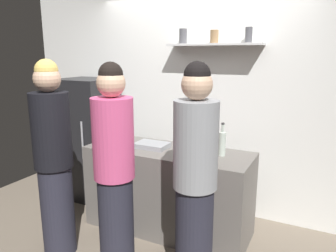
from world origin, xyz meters
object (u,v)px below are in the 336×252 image
Objects in this scene: wine_bottle_green_glass at (111,129)px; person_grey_hoodie at (195,180)px; water_bottle_plastic at (106,136)px; refrigerator at (89,139)px; person_blonde at (54,161)px; baking_pan at (152,145)px; utensil_holder at (185,155)px; wine_bottle_pale_glass at (222,143)px; wine_bottle_amber_glass at (203,148)px; person_pink_top at (114,171)px.

person_grey_hoodie is (1.37, -0.79, -0.09)m from wine_bottle_green_glass.
refrigerator is at bearing 144.53° from water_bottle_plastic.
water_bottle_plastic is 0.12× the size of person_blonde.
wine_bottle_green_glass is at bearing 168.56° from baking_pan.
water_bottle_plastic is 1.35m from person_grey_hoodie.
wine_bottle_pale_glass reaches higher than utensil_holder.
water_bottle_plastic is 0.13× the size of person_grey_hoodie.
wine_bottle_pale_glass reaches higher than baking_pan.
person_blonde is at bearing -86.38° from wine_bottle_green_glass.
wine_bottle_pale_glass is at bearing 63.20° from wine_bottle_amber_glass.
person_blonde is (-1.31, -0.16, 0.01)m from person_grey_hoodie.
baking_pan is 1.50× the size of water_bottle_plastic.
water_bottle_plastic is at bearing -63.06° from wine_bottle_green_glass.
utensil_holder is (0.48, -0.24, 0.03)m from baking_pan.
wine_bottle_pale_glass is 0.74m from person_grey_hoodie.
person_blonde reaches higher than water_bottle_plastic.
baking_pan is 0.66m from wine_bottle_amber_glass.
wine_bottle_pale_glass is at bearing 8.99° from water_bottle_plastic.
water_bottle_plastic is (-0.96, 0.11, 0.05)m from utensil_holder.
wine_bottle_green_glass is at bearing 161.72° from utensil_holder.
water_bottle_plastic is at bearing -8.07° from person_pink_top.
wine_bottle_amber_glass reaches higher than water_bottle_plastic.
person_pink_top is (-0.68, -0.10, -0.01)m from person_grey_hoodie.
person_blonde is (-1.30, -0.88, -0.11)m from wine_bottle_pale_glass.
person_grey_hoodie is at bearing -57.25° from utensil_holder.
wine_bottle_pale_glass reaches higher than water_bottle_plastic.
water_bottle_plastic is (-1.23, -0.19, -0.02)m from wine_bottle_pale_glass.
person_blonde reaches higher than person_grey_hoodie.
refrigerator is 1.28m from person_blonde.
utensil_holder is 0.73× the size of wine_bottle_green_glass.
water_bottle_plastic is at bearing -35.47° from refrigerator.
person_blonde is (-0.56, -0.82, -0.00)m from baking_pan.
wine_bottle_amber_glass is 0.53m from person_grey_hoodie.
refrigerator is 1.71m from utensil_holder.
person_pink_top reaches higher than refrigerator.
wine_bottle_green_glass is at bearing 116.94° from water_bottle_plastic.
utensil_holder is 0.97m from water_bottle_plastic.
baking_pan is 0.77m from person_pink_top.
person_pink_top is at bearing -128.75° from wine_bottle_pale_glass.
baking_pan is at bearing 30.19° from person_grey_hoodie.
baking_pan is at bearing 165.64° from wine_bottle_amber_glass.
person_blonde is at bearing 78.36° from person_grey_hoodie.
refrigerator is 0.86× the size of person_pink_top.
water_bottle_plastic is at bearing 155.95° from person_blonde.
person_pink_top is at bearing 80.31° from person_grey_hoodie.
person_blonde is at bearing -150.92° from wine_bottle_amber_glass.
utensil_holder is 0.40m from wine_bottle_pale_glass.
water_bottle_plastic is (-0.49, -0.13, 0.08)m from baking_pan.
water_bottle_plastic reaches higher than baking_pan.
refrigerator is at bearing 163.96° from baking_pan.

